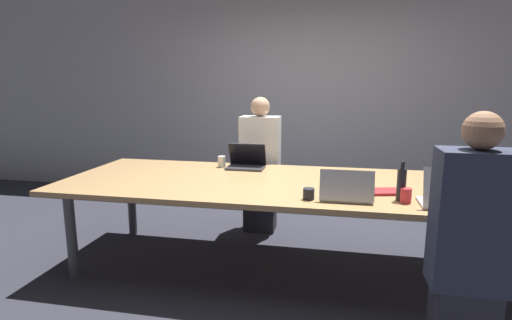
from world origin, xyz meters
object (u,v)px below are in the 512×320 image
cup_near_midright (309,194)px  bottle_near_right (401,184)px  cup_far_midleft (222,162)px  person_near_right (470,247)px  laptop_near_right (451,196)px  person_far_midleft (260,167)px  laptop_near_midright (346,192)px  cup_near_right (406,195)px  laptop_far_midleft (247,161)px  stapler (342,186)px

cup_near_midright → bottle_near_right: (0.61, 0.09, 0.08)m
cup_far_midleft → person_near_right: person_near_right is taller
cup_near_midright → laptop_near_right: (0.90, -0.01, 0.04)m
laptop_near_right → person_near_right: bearing=89.3°
bottle_near_right → laptop_near_right: bearing=-20.4°
person_far_midleft → cup_far_midleft: person_far_midleft is taller
laptop_near_midright → cup_near_right: laptop_near_midright is taller
laptop_far_midleft → cup_near_midright: bearing=-54.9°
cup_far_midleft → laptop_near_right: 2.01m
laptop_far_midleft → stapler: 1.05m
person_near_right → cup_near_midright: bearing=-27.2°
cup_far_midleft → bottle_near_right: (1.50, -0.81, 0.06)m
laptop_near_midright → cup_far_midleft: bearing=-38.4°
laptop_near_right → laptop_far_midleft: bearing=-31.0°
laptop_far_midleft → person_near_right: (1.54, -1.37, -0.14)m
person_near_right → cup_near_right: (-0.26, 0.51, 0.13)m
laptop_far_midleft → person_near_right: bearing=-41.8°
laptop_near_midright → stapler: laptop_near_midright is taller
laptop_near_midright → person_far_midleft: bearing=-57.4°
cup_near_midright → stapler: bearing=54.8°
cup_near_midright → laptop_far_midleft: bearing=125.1°
cup_near_midright → cup_near_right: (0.64, 0.05, 0.01)m
bottle_near_right → stapler: bottle_near_right is taller
laptop_far_midleft → bottle_near_right: (1.26, -0.82, 0.05)m
cup_near_midright → stapler: (0.23, 0.33, -0.01)m
cup_near_midright → person_far_midleft: 1.46m
cup_near_right → stapler: (-0.41, 0.28, -0.03)m
laptop_far_midleft → stapler: size_ratio=2.30×
laptop_near_right → stapler: size_ratio=2.39×
cup_far_midleft → bottle_near_right: size_ratio=0.39×
cup_near_right → stapler: cup_near_right is taller
person_near_right → bottle_near_right: (-0.28, 0.55, 0.19)m
laptop_near_midright → cup_near_midright: 0.25m
laptop_far_midleft → person_far_midleft: 0.44m
cup_near_right → bottle_near_right: size_ratio=0.37×
cup_far_midleft → person_near_right: 2.25m
cup_near_right → laptop_near_midright: bearing=-174.4°
laptop_far_midleft → laptop_near_right: bearing=-31.0°
cup_near_midright → bottle_near_right: 0.62m
laptop_near_right → person_far_midleft: bearing=-42.0°
cup_near_midright → bottle_near_right: size_ratio=0.29×
laptop_near_right → bottle_near_right: (-0.29, 0.11, 0.04)m
person_near_right → bottle_near_right: bearing=-62.9°
laptop_near_midright → bottle_near_right: bearing=-167.0°
laptop_far_midleft → cup_near_right: 1.55m
cup_near_right → bottle_near_right: bearing=120.0°
bottle_near_right → stapler: 0.46m
person_far_midleft → person_near_right: (1.49, -1.79, 0.00)m
laptop_near_right → bottle_near_right: bottle_near_right is taller
cup_near_midright → laptop_near_right: bearing=-0.9°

